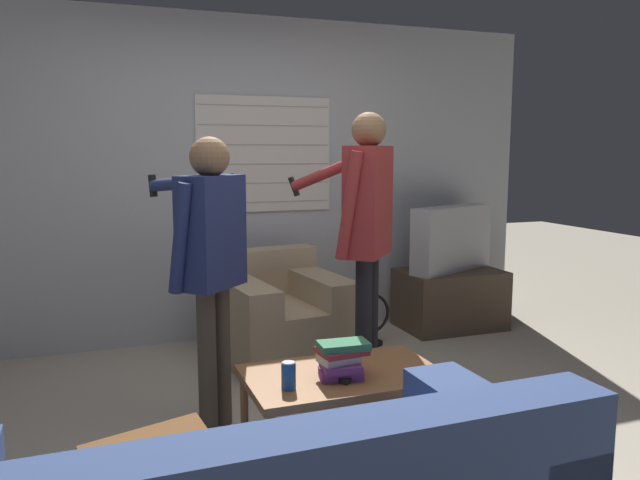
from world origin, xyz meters
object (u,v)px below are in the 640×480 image
Objects in this scene: tv at (451,239)px; person_right_standing at (366,219)px; spare_remote at (337,379)px; floor_fan at (370,320)px; coffee_table at (343,381)px; person_left_standing at (210,249)px; soda_can at (289,376)px; armchair_beige at (279,316)px; book_stack at (341,359)px.

tv is 1.74m from person_right_standing.
floor_fan is at bearing 25.77° from spare_remote.
tv reaches higher than coffee_table.
tv is at bearing 46.58° from coffee_table.
person_left_standing is at bearing 140.48° from person_right_standing.
coffee_table is 7.32× the size of spare_remote.
soda_can is 0.31× the size of floor_fan.
spare_remote is at bearing 76.28° from armchair_beige.
person_right_standing reaches higher than spare_remote.
person_left_standing is at bearing -143.18° from floor_fan.
soda_can reaches higher than spare_remote.
soda_can is at bearing -169.33° from book_stack.
floor_fan is at bearing -9.50° from tv.
book_stack reaches higher than coffee_table.
person_right_standing is at bearing 103.65° from armchair_beige.
coffee_table is 3.80× the size of book_stack.
person_right_standing is at bearing 58.70° from coffee_table.
armchair_beige is at bearing 12.16° from person_left_standing.
floor_fan is (0.96, 1.73, -0.26)m from spare_remote.
soda_can is 0.97× the size of spare_remote.
tv is (1.61, 0.29, 0.46)m from armchair_beige.
armchair_beige is 1.37m from person_left_standing.
armchair_beige reaches higher than soda_can.
spare_remote is 0.32× the size of floor_fan.
armchair_beige is 1.12× the size of tv.
person_left_standing reaches higher than coffee_table.
soda_can reaches higher than coffee_table.
armchair_beige is at bearing 84.22° from book_stack.
coffee_table is 0.55× the size of person_right_standing.
soda_can is (-0.44, -1.66, 0.19)m from armchair_beige.
person_left_standing is at bearing 49.20° from armchair_beige.
person_left_standing is 1.95m from floor_fan.
book_stack reaches higher than soda_can.
tv is at bearing 11.86° from spare_remote.
tv is at bearing 43.55° from soda_can.
book_stack is (0.50, -0.62, -0.46)m from person_left_standing.
soda_can is (-0.75, -0.83, -0.59)m from person_right_standing.
book_stack is 1.98× the size of soda_can.
person_right_standing is (-1.30, -1.11, 0.33)m from tv.
tv reaches higher than soda_can.
spare_remote is (-0.51, -0.82, -0.64)m from person_right_standing.
floor_fan is (0.77, 0.09, -0.12)m from armchair_beige.
tv is 2.60m from book_stack.
person_right_standing reaches higher than person_left_standing.
person_left_standing is 6.34× the size of book_stack.
book_stack is at bearing 23.96° from tv.
armchair_beige is 1.18m from person_right_standing.
spare_remote is (0.46, -0.66, -0.54)m from person_left_standing.
person_right_standing is at bearing 48.01° from soda_can.
coffee_table is at bearing 78.37° from armchair_beige.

